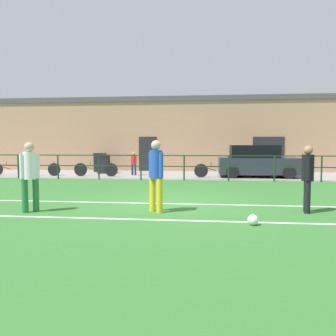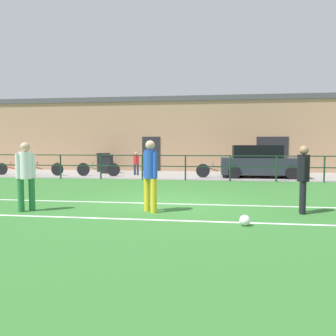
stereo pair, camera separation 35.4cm
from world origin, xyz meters
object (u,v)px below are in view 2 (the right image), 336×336
at_px(soccer_ball_match, 245,220).
at_px(parked_car_red, 259,162).
at_px(bicycle_parked_0, 218,171).
at_px(spectator_child, 136,162).
at_px(bicycle_parked_1, 16,169).
at_px(player_winger, 150,172).
at_px(player_striker, 26,172).
at_px(trash_bin_1, 103,162).
at_px(player_goalkeeper, 303,175).
at_px(bicycle_parked_3, 98,169).
at_px(trash_bin_0, 107,164).
at_px(bicycle_parked_2, 42,169).

height_order(soccer_ball_match, parked_car_red, parked_car_red).
bearing_deg(bicycle_parked_0, spectator_child, 168.40).
xyz_separation_m(spectator_child, bicycle_parked_1, (-6.29, -0.88, -0.37)).
height_order(player_winger, spectator_child, player_winger).
bearing_deg(player_striker, player_winger, -34.22).
bearing_deg(trash_bin_1, soccer_ball_match, -60.07).
xyz_separation_m(player_goalkeeper, bicycle_parked_0, (-1.89, 8.16, -0.54)).
height_order(bicycle_parked_3, trash_bin_1, trash_bin_1).
xyz_separation_m(player_goalkeeper, soccer_ball_match, (-1.46, -1.45, -0.80)).
xyz_separation_m(bicycle_parked_1, trash_bin_0, (4.39, 1.76, 0.20)).
relative_size(soccer_ball_match, bicycle_parked_2, 0.10).
distance_m(player_winger, bicycle_parked_3, 9.57).
height_order(bicycle_parked_0, bicycle_parked_2, bicycle_parked_0).
relative_size(player_winger, bicycle_parked_2, 0.76).
bearing_deg(trash_bin_0, trash_bin_1, 117.57).
relative_size(player_winger, spectator_child, 1.41).
height_order(player_striker, soccer_ball_match, player_striker).
distance_m(player_goalkeeper, parked_car_red, 8.77).
distance_m(soccer_ball_match, bicycle_parked_2, 13.52).
bearing_deg(trash_bin_0, spectator_child, -25.05).
bearing_deg(soccer_ball_match, player_winger, 152.69).
relative_size(player_goalkeeper, soccer_ball_match, 7.39).
bearing_deg(bicycle_parked_3, trash_bin_1, 103.51).
distance_m(player_goalkeeper, bicycle_parked_2, 13.68).
bearing_deg(player_striker, bicycle_parked_1, 83.09).
relative_size(player_goalkeeper, parked_car_red, 0.42).
height_order(parked_car_red, trash_bin_0, parked_car_red).
bearing_deg(spectator_child, player_winger, 124.05).
height_order(bicycle_parked_2, bicycle_parked_3, bicycle_parked_3).
relative_size(player_striker, trash_bin_0, 1.61).
xyz_separation_m(player_striker, bicycle_parked_3, (-1.32, 8.83, -0.59)).
distance_m(spectator_child, bicycle_parked_1, 6.37).
relative_size(player_goalkeeper, spectator_child, 1.31).
height_order(player_goalkeeper, parked_car_red, player_goalkeeper).
xyz_separation_m(player_goalkeeper, trash_bin_1, (-8.62, 10.99, -0.34)).
bearing_deg(player_striker, bicycle_parked_0, 21.45).
height_order(player_striker, spectator_child, player_striker).
xyz_separation_m(soccer_ball_match, trash_bin_1, (-7.16, 12.44, 0.47)).
relative_size(bicycle_parked_2, trash_bin_1, 2.08).
bearing_deg(soccer_ball_match, spectator_child, 114.16).
bearing_deg(player_striker, soccer_ball_match, -48.99).
height_order(soccer_ball_match, bicycle_parked_1, bicycle_parked_1).
bearing_deg(bicycle_parked_3, parked_car_red, 4.30).
bearing_deg(player_striker, bicycle_parked_3, 58.12).
relative_size(player_goalkeeper, bicycle_parked_2, 0.70).
distance_m(bicycle_parked_1, trash_bin_1, 4.77).
distance_m(player_winger, trash_bin_1, 12.40).
bearing_deg(bicycle_parked_3, soccer_ball_match, -56.01).
distance_m(bicycle_parked_0, bicycle_parked_1, 10.57).
relative_size(bicycle_parked_0, trash_bin_1, 1.96).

